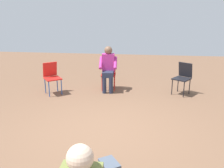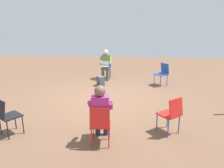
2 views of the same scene
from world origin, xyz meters
name	(u,v)px [view 1 (image 1 of 2)]	position (x,y,z in m)	size (l,w,h in m)	color
ground_plane	(103,133)	(0.00, 0.00, 0.00)	(16.58, 16.58, 0.00)	brown
chair_southeast	(183,76)	(2.48, -1.79, 0.50)	(0.58, 0.57, 0.85)	black
chair_northeast	(52,76)	(2.09, 1.72, 0.50)	(0.58, 0.58, 0.85)	red
chair_east	(109,72)	(2.70, 0.26, 0.50)	(0.46, 0.43, 0.85)	red
person_in_magenta	(108,66)	(2.53, 0.24, 0.69)	(0.54, 0.52, 1.24)	#23283D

